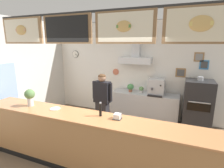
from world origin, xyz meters
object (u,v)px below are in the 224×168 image
pizza_oven (197,107)px  potted_rosemary (141,89)px  potted_thyme (130,87)px  pepper_grinder (100,109)px  shop_worker (102,103)px  napkin_holder (117,116)px  espresso_machine (156,87)px  basil_vase (30,96)px  condiment_plate (55,109)px

pizza_oven → potted_rosemary: pizza_oven is taller
potted_thyme → pepper_grinder: 2.41m
potted_thyme → pepper_grinder: pepper_grinder is taller
shop_worker → napkin_holder: bearing=131.8°
shop_worker → pepper_grinder: shop_worker is taller
pizza_oven → napkin_holder: pizza_oven is taller
pizza_oven → potted_thyme: pizza_oven is taller
espresso_machine → shop_worker: bearing=-133.8°
napkin_holder → basil_vase: bearing=-177.8°
potted_thyme → basil_vase: size_ratio=0.69×
pizza_oven → condiment_plate: (-2.83, -2.25, 0.35)m
potted_rosemary → napkin_holder: size_ratio=1.28×
condiment_plate → napkin_holder: (1.37, 0.02, 0.04)m
espresso_machine → condiment_plate: bearing=-125.3°
shop_worker → espresso_machine: shop_worker is taller
pizza_oven → condiment_plate: size_ratio=7.39×
pizza_oven → potted_thyme: bearing=174.8°
potted_thyme → shop_worker: bearing=-107.5°
potted_rosemary → basil_vase: bearing=-126.4°
pizza_oven → espresso_machine: pizza_oven is taller
shop_worker → potted_thyme: shop_worker is taller
shop_worker → espresso_machine: bearing=-128.2°
pizza_oven → potted_rosemary: bearing=172.5°
shop_worker → napkin_holder: (0.84, -1.16, 0.23)m
espresso_machine → napkin_holder: 2.41m
pizza_oven → condiment_plate: bearing=-141.5°
pepper_grinder → basil_vase: size_ratio=0.75×
pepper_grinder → condiment_plate: bearing=-178.8°
espresso_machine → condiment_plate: (-1.71, -2.41, -0.06)m
potted_thyme → espresso_machine: bearing=-0.8°
shop_worker → basil_vase: size_ratio=4.48×
shop_worker → pepper_grinder: size_ratio=5.99×
potted_thyme → pepper_grinder: size_ratio=0.92×
shop_worker → potted_rosemary: bearing=-113.9°
potted_thyme → potted_rosemary: (0.33, 0.04, -0.04)m
potted_rosemary → espresso_machine: bearing=-5.7°
basil_vase → napkin_holder: basil_vase is taller
basil_vase → pizza_oven: bearing=33.9°
potted_thyme → basil_vase: 2.92m
napkin_holder → condiment_plate: bearing=-179.1°
shop_worker → espresso_machine: (1.18, 1.23, 0.25)m
basil_vase → napkin_holder: 1.98m
espresso_machine → pizza_oven: bearing=-8.3°
shop_worker → basil_vase: (-1.13, -1.23, 0.40)m
shop_worker → potted_thyme: 1.31m
pizza_oven → basil_vase: bearing=-146.1°
napkin_holder → pepper_grinder: bearing=-179.9°
espresso_machine → condiment_plate: size_ratio=2.27×
condiment_plate → pepper_grinder: 1.04m
espresso_machine → potted_thyme: 0.80m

